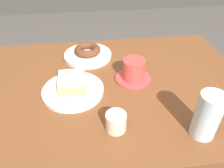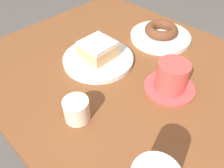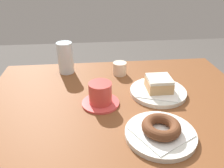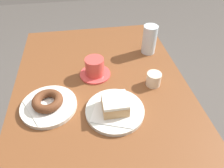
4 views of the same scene
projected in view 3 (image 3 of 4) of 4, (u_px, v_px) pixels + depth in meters
The scene contains 10 objects.
table at pixel (119, 126), 0.88m from camera, with size 0.99×0.71×0.76m.
plate_glazed_square at pixel (158, 92), 0.86m from camera, with size 0.21×0.21×0.02m, color silver.
napkin_glazed_square at pixel (158, 90), 0.86m from camera, with size 0.15×0.15×0.00m, color white.
donut_glazed_square at pixel (159, 83), 0.84m from camera, with size 0.09×0.09×0.05m.
plate_chocolate_ring at pixel (160, 134), 0.65m from camera, with size 0.20×0.20×0.02m, color silver.
napkin_chocolate_ring at pixel (161, 132), 0.65m from camera, with size 0.14×0.14×0.00m, color white.
donut_chocolate_ring at pixel (161, 127), 0.64m from camera, with size 0.11×0.11×0.03m, color brown.
water_glass at pixel (65, 58), 1.00m from camera, with size 0.07×0.07×0.14m, color silver.
coffee_cup at pixel (100, 95), 0.78m from camera, with size 0.13×0.13×0.08m.
sugar_jar at pixel (120, 69), 1.00m from camera, with size 0.06×0.06×0.06m, color beige.
Camera 3 is at (0.10, 0.69, 1.21)m, focal length 36.50 mm.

